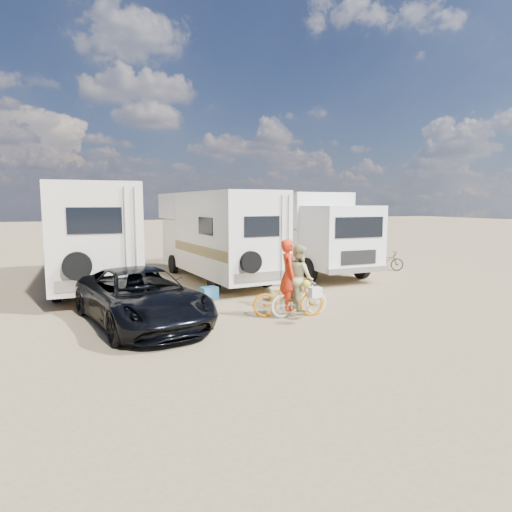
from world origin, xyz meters
name	(u,v)px	position (x,y,z in m)	size (l,w,h in m)	color
ground	(310,322)	(0.00, 0.00, 0.00)	(140.00, 140.00, 0.00)	#9A835C
rv_main	(215,236)	(-0.25, 6.78, 1.66)	(2.21, 7.53, 3.32)	silver
rv_left	(94,236)	(-4.57, 7.41, 1.76)	(2.51, 8.54, 3.51)	white
box_truck	(309,233)	(3.88, 6.87, 1.67)	(2.60, 7.05, 3.34)	white
dark_suv	(141,297)	(-3.84, 1.44, 0.67)	(2.23, 4.84, 1.35)	black
bike_man	(288,298)	(-0.23, 0.71, 0.48)	(0.64, 1.84, 0.97)	orange
bike_woman	(299,298)	(0.03, 0.58, 0.47)	(0.45, 1.58, 0.95)	beige
rider_man	(288,282)	(-0.23, 0.71, 0.91)	(0.66, 0.44, 1.82)	red
rider_woman	(300,284)	(0.03, 0.58, 0.84)	(0.82, 0.64, 1.69)	tan
bike_parked	(384,261)	(7.14, 5.96, 0.43)	(0.58, 1.65, 0.87)	black
cooler	(209,293)	(-1.54, 3.42, 0.20)	(0.49, 0.36, 0.39)	#286188
crate	(278,294)	(0.33, 2.48, 0.19)	(0.47, 0.47, 0.38)	#978C58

